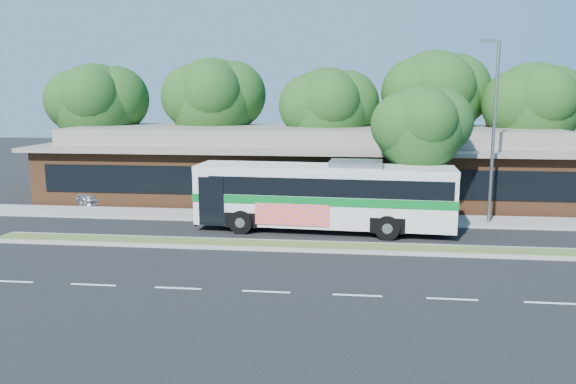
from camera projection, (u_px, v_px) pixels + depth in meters
name	position (u px, v px, depth m)	size (l,w,h in m)	color
ground	(284.00, 251.00, 23.44)	(120.00, 120.00, 0.00)	black
median_strip	(286.00, 245.00, 24.01)	(26.00, 1.10, 0.15)	#435A26
sidewalk	(299.00, 217.00, 29.70)	(44.00, 2.60, 0.12)	gray
parking_lot	(20.00, 199.00, 35.27)	(14.00, 12.00, 0.01)	black
plaza_building	(309.00, 164.00, 35.80)	(33.20, 11.20, 4.45)	brown
lamp_post	(493.00, 127.00, 27.40)	(0.93, 0.18, 9.07)	slate
tree_bg_a	(103.00, 104.00, 38.93)	(6.47, 5.80, 8.63)	black
tree_bg_b	(219.00, 100.00, 38.96)	(6.69, 6.00, 9.00)	black
tree_bg_c	(333.00, 108.00, 37.16)	(6.24, 5.60, 8.26)	black
tree_bg_d	(440.00, 96.00, 37.21)	(6.91, 6.20, 9.37)	black
tree_bg_e	(538.00, 106.00, 35.66)	(6.47, 5.80, 8.50)	black
transit_bus	(325.00, 192.00, 26.67)	(12.34, 3.38, 3.43)	silver
sedan	(76.00, 192.00, 33.97)	(1.92, 4.73, 1.37)	#B8B9BF
sidewalk_tree	(426.00, 127.00, 27.68)	(4.80, 4.30, 6.93)	black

